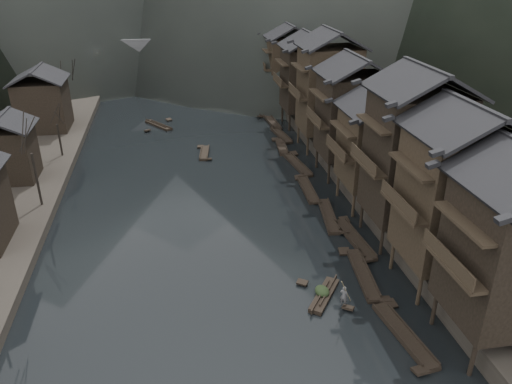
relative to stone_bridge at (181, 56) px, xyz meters
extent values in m
plane|color=black|center=(0.00, -72.00, -5.11)|extent=(300.00, 300.00, 0.00)
cube|color=#2D2823|center=(35.00, -32.00, -4.21)|extent=(40.00, 200.00, 1.80)
cylinder|color=black|center=(14.20, -82.40, -3.81)|extent=(0.30, 0.30, 2.90)
cylinder|color=black|center=(14.20, -77.60, -3.81)|extent=(0.30, 0.30, 2.90)
cylinder|color=black|center=(16.95, -77.60, -3.81)|extent=(0.30, 0.30, 2.90)
cube|color=black|center=(13.30, -80.00, 1.50)|extent=(1.20, 5.70, 0.25)
cylinder|color=black|center=(14.20, -75.40, -3.81)|extent=(0.30, 0.30, 2.90)
cylinder|color=black|center=(14.20, -70.60, -3.81)|extent=(0.30, 0.30, 2.90)
cylinder|color=black|center=(16.95, -75.40, -3.81)|extent=(0.30, 0.30, 2.90)
cylinder|color=black|center=(16.95, -70.60, -3.81)|extent=(0.30, 0.30, 2.90)
cube|color=black|center=(17.30, -73.00, 2.37)|extent=(7.00, 6.00, 9.76)
cube|color=black|center=(13.30, -73.00, 1.88)|extent=(1.20, 5.70, 0.25)
cylinder|color=black|center=(14.20, -68.40, -3.81)|extent=(0.30, 0.30, 2.90)
cylinder|color=black|center=(14.20, -63.60, -3.81)|extent=(0.30, 0.30, 2.90)
cylinder|color=black|center=(16.95, -68.40, -3.81)|extent=(0.30, 0.30, 2.90)
cylinder|color=black|center=(16.95, -63.60, -3.81)|extent=(0.30, 0.30, 2.90)
cube|color=black|center=(17.30, -66.00, 2.92)|extent=(7.00, 6.00, 10.86)
cube|color=black|center=(13.30, -66.00, 2.38)|extent=(1.20, 5.70, 0.25)
cylinder|color=black|center=(14.20, -61.40, -3.81)|extent=(0.30, 0.30, 2.90)
cylinder|color=black|center=(14.20, -56.60, -3.81)|extent=(0.30, 0.30, 2.90)
cylinder|color=black|center=(16.95, -61.40, -3.81)|extent=(0.30, 0.30, 2.90)
cylinder|color=black|center=(16.95, -56.60, -3.81)|extent=(0.30, 0.30, 2.90)
cube|color=black|center=(17.30, -59.00, 1.17)|extent=(7.00, 6.00, 7.37)
cube|color=black|center=(13.30, -59.00, 0.81)|extent=(1.20, 5.70, 0.25)
cylinder|color=black|center=(14.20, -53.40, -3.81)|extent=(0.30, 0.30, 2.90)
cylinder|color=black|center=(14.20, -48.60, -3.81)|extent=(0.30, 0.30, 2.90)
cylinder|color=black|center=(16.95, -53.40, -3.81)|extent=(0.30, 0.30, 2.90)
cylinder|color=black|center=(16.95, -48.60, -3.81)|extent=(0.30, 0.30, 2.90)
cube|color=black|center=(17.30, -51.00, 2.02)|extent=(7.00, 6.00, 9.05)
cube|color=black|center=(13.30, -51.00, 1.57)|extent=(1.20, 5.70, 0.25)
cylinder|color=black|center=(14.20, -44.40, -3.81)|extent=(0.30, 0.30, 2.90)
cylinder|color=black|center=(14.20, -39.60, -3.81)|extent=(0.30, 0.30, 2.90)
cylinder|color=black|center=(16.95, -44.40, -3.81)|extent=(0.30, 0.30, 2.90)
cylinder|color=black|center=(16.95, -39.60, -3.81)|extent=(0.30, 0.30, 2.90)
cube|color=black|center=(17.30, -42.00, 2.78)|extent=(7.00, 6.00, 10.58)
cube|color=black|center=(13.30, -42.00, 2.25)|extent=(1.20, 5.70, 0.25)
cylinder|color=black|center=(14.20, -34.40, -3.81)|extent=(0.30, 0.30, 2.90)
cylinder|color=black|center=(14.20, -29.60, -3.81)|extent=(0.30, 0.30, 2.90)
cylinder|color=black|center=(16.95, -34.40, -3.81)|extent=(0.30, 0.30, 2.90)
cylinder|color=black|center=(16.95, -29.60, -3.81)|extent=(0.30, 0.30, 2.90)
cube|color=black|center=(17.30, -32.00, 1.93)|extent=(7.00, 6.00, 8.88)
cube|color=black|center=(13.30, -32.00, 1.49)|extent=(1.20, 5.70, 0.25)
cylinder|color=black|center=(14.20, -22.40, -3.81)|extent=(0.30, 0.30, 2.90)
cylinder|color=black|center=(14.20, -17.60, -3.81)|extent=(0.30, 0.30, 2.90)
cylinder|color=black|center=(16.95, -22.40, -3.81)|extent=(0.30, 0.30, 2.90)
cylinder|color=black|center=(16.95, -17.60, -3.81)|extent=(0.30, 0.30, 2.90)
cube|color=black|center=(17.30, -20.00, 1.76)|extent=(7.00, 6.00, 8.53)
cube|color=black|center=(13.30, -20.00, 1.33)|extent=(1.20, 5.70, 0.25)
cube|color=black|center=(-20.50, -48.00, -1.01)|extent=(5.00, 5.00, 5.80)
cube|color=black|center=(-20.50, -30.00, -0.51)|extent=(6.50, 6.50, 6.80)
cylinder|color=black|center=(-17.00, -55.29, -1.18)|extent=(0.24, 0.24, 5.45)
cylinder|color=black|center=(-17.00, -41.46, -1.91)|extent=(0.24, 0.24, 4.00)
cylinder|color=black|center=(-17.00, -25.37, -1.19)|extent=(0.24, 0.24, 5.44)
cube|color=black|center=(11.67, -78.51, -4.96)|extent=(1.96, 6.89, 0.30)
cube|color=black|center=(11.67, -78.51, -4.78)|extent=(2.00, 6.76, 0.10)
cube|color=black|center=(12.09, -75.26, -4.82)|extent=(1.03, 0.95, 0.35)
cube|color=black|center=(11.25, -81.75, -4.82)|extent=(1.03, 0.95, 0.35)
cube|color=black|center=(11.52, -71.24, -4.96)|extent=(1.90, 7.32, 0.30)
cube|color=black|center=(11.52, -71.24, -4.78)|extent=(1.94, 7.19, 0.10)
cube|color=black|center=(11.13, -67.78, -4.82)|extent=(1.03, 0.99, 0.36)
cube|color=black|center=(11.91, -74.69, -4.82)|extent=(1.03, 0.99, 0.36)
cube|color=black|center=(12.77, -65.83, -4.96)|extent=(1.62, 7.40, 0.30)
cube|color=black|center=(12.77, -65.83, -4.78)|extent=(1.66, 7.26, 0.10)
cube|color=black|center=(13.02, -62.31, -4.82)|extent=(1.00, 0.96, 0.36)
cube|color=black|center=(12.52, -69.34, -4.82)|extent=(1.00, 0.96, 0.36)
cube|color=black|center=(11.77, -61.15, -4.96)|extent=(2.07, 7.19, 0.30)
cube|color=black|center=(11.77, -61.15, -4.78)|extent=(2.10, 7.06, 0.10)
cube|color=black|center=(11.30, -57.77, -4.82)|extent=(1.05, 0.99, 0.35)
cube|color=black|center=(12.24, -64.53, -4.82)|extent=(1.05, 0.99, 0.35)
cube|color=black|center=(11.36, -54.92, -4.96)|extent=(1.44, 6.69, 0.30)
cube|color=black|center=(11.36, -54.92, -4.78)|extent=(1.49, 6.56, 0.10)
cube|color=black|center=(11.20, -51.74, -4.82)|extent=(0.98, 0.86, 0.34)
cube|color=black|center=(11.53, -58.11, -4.82)|extent=(0.98, 0.86, 0.34)
cube|color=black|center=(12.01, -47.66, -4.96)|extent=(2.05, 7.63, 0.30)
cube|color=black|center=(12.01, -47.66, -4.78)|extent=(2.08, 7.49, 0.10)
cube|color=black|center=(12.47, -44.06, -4.82)|extent=(1.04, 1.03, 0.36)
cube|color=black|center=(11.55, -51.25, -4.82)|extent=(1.04, 1.03, 0.36)
cube|color=black|center=(11.49, -41.24, -4.96)|extent=(1.65, 6.12, 0.30)
cube|color=black|center=(11.49, -41.24, -4.78)|extent=(1.69, 6.00, 0.10)
cube|color=black|center=(11.23, -38.35, -4.82)|extent=(1.00, 0.83, 0.33)
cube|color=black|center=(11.76, -44.13, -4.82)|extent=(1.00, 0.83, 0.33)
cube|color=black|center=(12.45, -36.57, -4.96)|extent=(1.86, 6.94, 0.30)
cube|color=black|center=(12.45, -36.57, -4.78)|extent=(1.90, 6.81, 0.10)
cube|color=black|center=(12.82, -33.30, -4.82)|extent=(1.02, 0.94, 0.35)
cube|color=black|center=(12.08, -39.84, -4.82)|extent=(1.02, 0.94, 0.35)
cube|color=black|center=(12.42, -30.06, -4.96)|extent=(1.45, 7.22, 0.30)
cube|color=black|center=(12.42, -30.06, -4.78)|extent=(1.50, 7.08, 0.10)
cube|color=black|center=(12.59, -26.62, -4.82)|extent=(0.98, 0.92, 0.36)
cube|color=black|center=(12.25, -33.50, -4.82)|extent=(0.98, 0.92, 0.36)
cube|color=black|center=(11.47, -24.27, -4.96)|extent=(1.66, 6.15, 0.30)
cube|color=black|center=(11.47, -24.27, -4.78)|extent=(1.70, 6.03, 0.10)
cube|color=black|center=(11.74, -21.36, -4.82)|extent=(1.00, 0.83, 0.33)
cube|color=black|center=(11.21, -27.17, -4.82)|extent=(1.00, 0.83, 0.33)
cube|color=black|center=(1.08, -41.72, -4.96)|extent=(1.67, 4.97, 0.30)
cube|color=black|center=(1.08, -41.72, -4.78)|extent=(1.70, 4.88, 0.10)
cube|color=black|center=(0.76, -39.40, -4.82)|extent=(0.93, 0.72, 0.30)
cube|color=black|center=(1.41, -44.04, -4.82)|extent=(0.93, 0.72, 0.30)
cube|color=black|center=(-4.82, -28.76, -4.96)|extent=(4.14, 5.55, 0.30)
cube|color=black|center=(-4.82, -28.76, -4.78)|extent=(4.11, 5.48, 0.10)
cube|color=black|center=(-3.24, -26.36, -4.82)|extent=(1.12, 1.09, 0.33)
cube|color=black|center=(-6.41, -31.16, -4.82)|extent=(1.12, 1.09, 0.33)
cube|color=#4C4C4F|center=(0.00, 0.00, 2.09)|extent=(40.00, 6.00, 1.60)
cube|color=#4C4C4F|center=(0.00, -2.70, 3.39)|extent=(40.00, 0.50, 1.00)
cube|color=#4C4C4F|center=(0.00, 2.70, 3.39)|extent=(40.00, 0.50, 1.00)
cube|color=#4C4C4F|center=(-14.00, 0.00, -1.91)|extent=(3.20, 6.00, 6.40)
cube|color=#4C4C4F|center=(-4.50, 0.00, -1.91)|extent=(3.20, 6.00, 6.40)
cube|color=#4C4C4F|center=(4.50, 0.00, -1.91)|extent=(3.20, 6.00, 6.40)
cube|color=#4C4C4F|center=(14.00, 0.00, -1.91)|extent=(3.20, 6.00, 6.40)
cube|color=black|center=(7.63, -73.34, -4.96)|extent=(3.43, 4.30, 0.30)
cube|color=black|center=(7.63, -73.34, -4.78)|extent=(3.41, 4.25, 0.10)
cube|color=black|center=(6.38, -71.55, -4.82)|extent=(1.02, 0.95, 0.29)
cube|color=black|center=(8.89, -75.13, -4.82)|extent=(1.02, 0.95, 0.29)
ellipsoid|color=black|center=(7.50, -73.16, -4.35)|extent=(1.09, 1.43, 0.65)
imported|color=#555457|center=(8.63, -74.76, -3.85)|extent=(0.71, 0.69, 1.65)
cylinder|color=#8C7A51|center=(8.83, -74.76, -1.37)|extent=(1.64, 1.64, 3.30)
camera|label=1|loc=(-2.82, -102.78, 18.48)|focal=35.00mm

